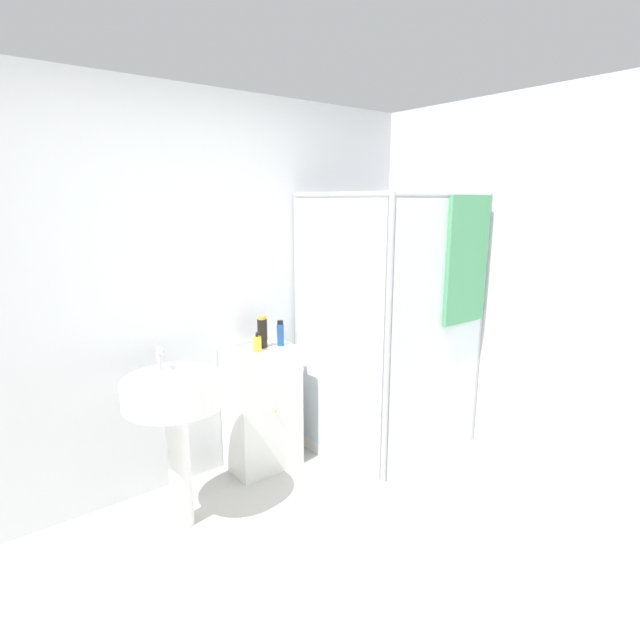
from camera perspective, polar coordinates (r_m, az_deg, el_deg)
name	(u,v)px	position (r m, az deg, el deg)	size (l,w,h in m)	color
ground_plane	(383,626)	(2.61, 7.22, -31.38)	(12.00, 12.00, 0.00)	#B2AFA8
wall_back	(201,293)	(3.31, -13.48, 2.97)	(6.40, 0.06, 2.50)	silver
wall_right	(594,302)	(3.35, 28.84, 1.78)	(0.06, 6.40, 2.50)	silver
shower_enclosure	(389,389)	(3.68, 7.90, -7.78)	(0.96, 0.99, 1.89)	white
vanity_cabinet	(262,408)	(3.53, -6.60, -10.01)	(0.47, 0.34, 0.86)	silver
sink	(175,406)	(2.89, -16.21, -9.42)	(0.56, 0.56, 1.03)	white
soap_dispenser	(257,344)	(3.31, -7.20, -2.70)	(0.06, 0.06, 0.13)	yellow
shampoo_bottle_tall_black	(262,332)	(3.38, -6.61, -1.37)	(0.07, 0.07, 0.22)	black
shampoo_bottle_blue	(280,334)	(3.41, -4.54, -1.56)	(0.05, 0.05, 0.18)	#1E4C93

